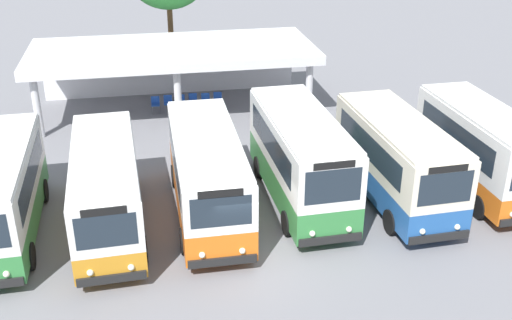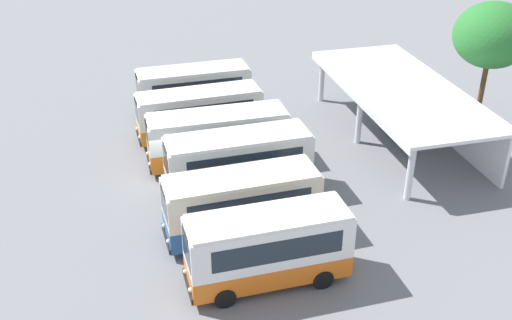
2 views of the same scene
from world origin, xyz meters
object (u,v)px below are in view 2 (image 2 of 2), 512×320
Objects in this scene: city_bus_second_in_row at (199,112)px; city_bus_fifth_blue at (241,203)px; waiting_chair_second_from_end at (391,127)px; waiting_chair_middle_seat at (395,132)px; city_bus_nearest_orange at (194,89)px; city_bus_far_end_green at (268,246)px; waiting_chair_fifth_seat at (404,142)px; waiting_chair_fourth_seat at (401,137)px; city_bus_middle_cream at (218,136)px; waiting_chair_far_end_seat at (410,147)px; city_bus_fourth_amber at (238,163)px; waiting_chair_end_by_column at (385,123)px.

city_bus_second_in_row is 10.66m from city_bus_fifth_blue.
waiting_chair_middle_seat is (0.66, -0.03, 0.00)m from waiting_chair_second_from_end.
city_bus_far_end_green is at bearing 0.52° from city_bus_nearest_orange.
city_bus_second_in_row is 12.49m from waiting_chair_fifth_seat.
city_bus_second_in_row is 8.98× the size of waiting_chair_fifth_seat.
waiting_chair_middle_seat is 1.00× the size of waiting_chair_fourth_seat.
waiting_chair_fourth_seat is (7.61, 11.37, -1.24)m from city_bus_nearest_orange.
waiting_chair_far_end_seat is (1.82, 11.12, -1.21)m from city_bus_middle_cream.
city_bus_fourth_amber reaches higher than city_bus_middle_cream.
waiting_chair_fifth_seat is at bearing 130.53° from city_bus_far_end_green.
waiting_chair_end_by_column is at bearing -173.85° from waiting_chair_second_from_end.
city_bus_middle_cream is 11.20m from waiting_chair_fifth_seat.
waiting_chair_middle_seat is 1.00× the size of waiting_chair_far_end_seat.
city_bus_far_end_green is (3.55, 0.28, 0.05)m from city_bus_fifth_blue.
waiting_chair_far_end_seat is at bearing 80.68° from city_bus_middle_cream.
waiting_chair_fifth_seat is at bearing 53.73° from city_bus_nearest_orange.
waiting_chair_end_by_column is at bearing 137.60° from city_bus_far_end_green.
city_bus_middle_cream reaches higher than waiting_chair_fifth_seat.
city_bus_middle_cream is at bearing -82.36° from waiting_chair_end_by_column.
city_bus_second_in_row is 12.36m from waiting_chair_fourth_seat.
city_bus_fifth_blue is 14.31m from waiting_chair_end_by_column.
city_bus_second_in_row is at bearing -100.21° from waiting_chair_end_by_column.
city_bus_nearest_orange is 10.68m from city_bus_fourth_amber.
city_bus_fifth_blue is (7.11, -0.31, 0.07)m from city_bus_middle_cream.
city_bus_fourth_amber reaches higher than waiting_chair_far_end_seat.
waiting_chair_fourth_seat is at bearing 105.75° from city_bus_fourth_amber.
waiting_chair_middle_seat is 1.00× the size of waiting_chair_fifth_seat.
waiting_chair_second_from_end is at bearing 135.82° from city_bus_far_end_green.
city_bus_middle_cream is (3.55, 0.44, 0.05)m from city_bus_second_in_row.
waiting_chair_far_end_seat is (-8.84, 11.15, -1.33)m from city_bus_far_end_green.
city_bus_nearest_orange is 14.46m from waiting_chair_far_end_seat.
city_bus_second_in_row is at bearing -103.29° from waiting_chair_second_from_end.
city_bus_second_in_row is 8.98× the size of waiting_chair_second_from_end.
waiting_chair_fourth_seat is 1.32m from waiting_chair_far_end_seat.
waiting_chair_end_by_column and waiting_chair_far_end_seat have the same top height.
waiting_chair_fourth_seat is 1.00× the size of waiting_chair_far_end_seat.
city_bus_middle_cream is at bearing 6.98° from city_bus_second_in_row.
city_bus_nearest_orange reaches higher than waiting_chair_fifth_seat.
city_bus_nearest_orange is 8.69× the size of waiting_chair_second_from_end.
city_bus_fifth_blue is (3.55, -0.67, -0.10)m from city_bus_fourth_amber.
waiting_chair_middle_seat is (-7.27, 11.40, -1.28)m from city_bus_fifth_blue.
waiting_chair_second_from_end is at bearing 6.15° from waiting_chair_end_by_column.
city_bus_nearest_orange is at bearing -177.04° from city_bus_fourth_amber.
city_bus_nearest_orange reaches higher than waiting_chair_end_by_column.
waiting_chair_fifth_seat is at bearing 102.58° from city_bus_fourth_amber.
city_bus_second_in_row is at bearing -112.28° from waiting_chair_fifth_seat.
city_bus_second_in_row is at bearing -179.34° from city_bus_fifth_blue.
waiting_chair_fourth_seat is 0.67m from waiting_chair_fifth_seat.
city_bus_fourth_amber is at bearing -74.25° from waiting_chair_fourth_seat.
city_bus_second_in_row is 1.02× the size of city_bus_fourth_amber.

